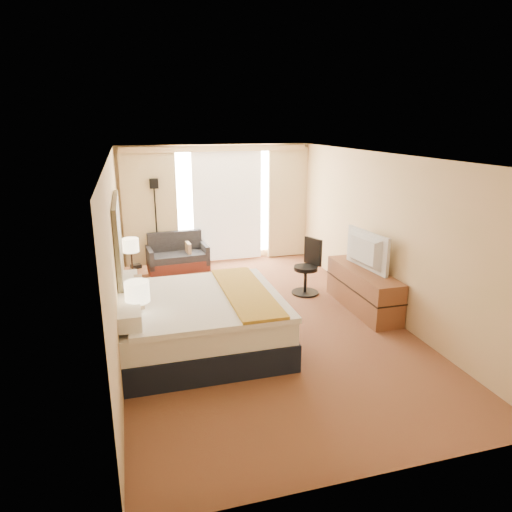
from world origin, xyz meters
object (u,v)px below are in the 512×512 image
object	(u,v)px
nightstand_right	(136,285)
bed	(199,322)
lamp_right	(131,246)
nightstand_left	(141,351)
loveseat	(178,258)
lamp_left	(137,293)
floor_lamp	(155,206)
television	(362,251)
media_dresser	(363,289)
desk_chair	(308,269)

from	to	relation	value
nightstand_right	bed	bearing A→B (deg)	-68.95
nightstand_right	lamp_right	world-z (taller)	lamp_right
nightstand_left	lamp_right	bearing A→B (deg)	90.67
nightstand_left	nightstand_right	distance (m)	2.50
loveseat	lamp_left	bearing A→B (deg)	-107.26
nightstand_right	loveseat	bearing A→B (deg)	59.89
lamp_left	loveseat	bearing A→B (deg)	77.35
floor_lamp	television	bearing A→B (deg)	-46.18
media_dresser	television	xyz separation A→B (m)	(-0.05, 0.05, 0.67)
desk_chair	lamp_right	world-z (taller)	lamp_right
loveseat	floor_lamp	distance (m)	1.20
loveseat	lamp_right	size ratio (longest dim) A/B	2.24
media_dresser	bed	size ratio (longest dim) A/B	0.80
desk_chair	nightstand_left	bearing A→B (deg)	-171.55
loveseat	floor_lamp	size ratio (longest dim) A/B	0.68
nightstand_right	media_dresser	bearing A→B (deg)	-21.40
bed	nightstand_right	bearing A→B (deg)	111.05
bed	floor_lamp	world-z (taller)	floor_lamp
nightstand_right	bed	xyz separation A→B (m)	(0.81, -2.10, 0.12)
nightstand_left	bed	distance (m)	0.91
nightstand_right	lamp_left	size ratio (longest dim) A/B	0.86
nightstand_right	floor_lamp	xyz separation A→B (m)	(0.53, 1.85, 1.09)
nightstand_right	television	distance (m)	3.98
floor_lamp	bed	bearing A→B (deg)	-85.96
nightstand_left	lamp_left	xyz separation A→B (m)	(0.01, 0.04, 0.77)
lamp_left	media_dresser	bearing A→B (deg)	15.30
television	bed	bearing A→B (deg)	97.65
nightstand_left	floor_lamp	bearing A→B (deg)	83.07
media_dresser	floor_lamp	distance (m)	4.69
media_dresser	loveseat	world-z (taller)	loveseat
loveseat	lamp_right	xyz separation A→B (m)	(-0.95, -1.58, 0.74)
nightstand_left	media_dresser	xyz separation A→B (m)	(3.70, 1.05, 0.07)
floor_lamp	lamp_right	distance (m)	1.96
bed	television	distance (m)	2.99
nightstand_right	media_dresser	world-z (taller)	media_dresser
nightstand_left	loveseat	world-z (taller)	loveseat
bed	media_dresser	bearing A→B (deg)	12.67
bed	desk_chair	size ratio (longest dim) A/B	2.18
media_dresser	television	distance (m)	0.67
bed	lamp_left	xyz separation A→B (m)	(-0.80, -0.36, 0.64)
lamp_right	television	xyz separation A→B (m)	(3.68, -1.41, 0.02)
bed	lamp_right	xyz separation A→B (m)	(-0.84, 2.11, 0.60)
television	floor_lamp	bearing A→B (deg)	37.67
television	lamp_left	bearing A→B (deg)	100.05
bed	nightstand_left	bearing A→B (deg)	-153.66
media_dresser	lamp_left	size ratio (longest dim) A/B	2.82
nightstand_right	desk_chair	world-z (taller)	desk_chair
nightstand_right	loveseat	distance (m)	1.84
bed	loveseat	size ratio (longest dim) A/B	1.71
loveseat	lamp_right	distance (m)	1.99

